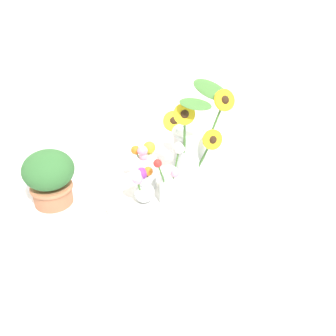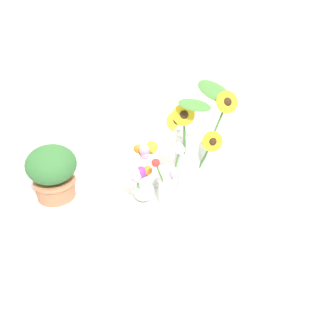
{
  "view_description": "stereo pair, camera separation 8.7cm",
  "coord_description": "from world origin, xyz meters",
  "px_view_note": "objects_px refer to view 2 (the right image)",
  "views": [
    {
      "loc": [
        -0.26,
        -0.95,
        0.77
      ],
      "look_at": [
        0.01,
        0.03,
        0.13
      ],
      "focal_mm": 42.0,
      "sensor_mm": 36.0,
      "label": 1
    },
    {
      "loc": [
        -0.18,
        -0.97,
        0.77
      ],
      "look_at": [
        0.01,
        0.03,
        0.13
      ],
      "focal_mm": 42.0,
      "sensor_mm": 36.0,
      "label": 2
    }
  ],
  "objects_px": {
    "serving_tray": "(168,199)",
    "potted_plant": "(52,171)",
    "vase_bulb_right": "(142,185)",
    "vase_small_back": "(149,165)",
    "mason_jar_sunflowers": "(192,154)",
    "vase_small_center": "(169,181)"
  },
  "relations": [
    {
      "from": "vase_small_center",
      "to": "potted_plant",
      "type": "relative_size",
      "value": 1.07
    },
    {
      "from": "vase_bulb_right",
      "to": "vase_small_back",
      "type": "relative_size",
      "value": 0.91
    },
    {
      "from": "vase_small_back",
      "to": "potted_plant",
      "type": "relative_size",
      "value": 0.85
    },
    {
      "from": "serving_tray",
      "to": "vase_bulb_right",
      "type": "relative_size",
      "value": 2.84
    },
    {
      "from": "vase_bulb_right",
      "to": "vase_small_back",
      "type": "height_order",
      "value": "vase_small_back"
    },
    {
      "from": "serving_tray",
      "to": "potted_plant",
      "type": "bearing_deg",
      "value": 164.89
    },
    {
      "from": "serving_tray",
      "to": "potted_plant",
      "type": "distance_m",
      "value": 0.38
    },
    {
      "from": "vase_small_center",
      "to": "potted_plant",
      "type": "distance_m",
      "value": 0.37
    },
    {
      "from": "vase_bulb_right",
      "to": "potted_plant",
      "type": "relative_size",
      "value": 0.78
    },
    {
      "from": "vase_bulb_right",
      "to": "serving_tray",
      "type": "bearing_deg",
      "value": 3.51
    },
    {
      "from": "vase_bulb_right",
      "to": "vase_small_center",
      "type": "bearing_deg",
      "value": -11.86
    },
    {
      "from": "mason_jar_sunflowers",
      "to": "potted_plant",
      "type": "relative_size",
      "value": 1.96
    },
    {
      "from": "mason_jar_sunflowers",
      "to": "vase_small_back",
      "type": "xyz_separation_m",
      "value": [
        -0.13,
        0.05,
        -0.05
      ]
    },
    {
      "from": "vase_small_center",
      "to": "vase_bulb_right",
      "type": "distance_m",
      "value": 0.08
    },
    {
      "from": "potted_plant",
      "to": "vase_small_center",
      "type": "bearing_deg",
      "value": -18.41
    },
    {
      "from": "vase_bulb_right",
      "to": "potted_plant",
      "type": "xyz_separation_m",
      "value": [
        -0.27,
        0.1,
        0.02
      ]
    },
    {
      "from": "vase_small_back",
      "to": "serving_tray",
      "type": "bearing_deg",
      "value": -60.24
    },
    {
      "from": "serving_tray",
      "to": "vase_small_back",
      "type": "height_order",
      "value": "vase_small_back"
    },
    {
      "from": "mason_jar_sunflowers",
      "to": "vase_small_center",
      "type": "distance_m",
      "value": 0.12
    },
    {
      "from": "serving_tray",
      "to": "potted_plant",
      "type": "height_order",
      "value": "potted_plant"
    },
    {
      "from": "vase_small_back",
      "to": "vase_small_center",
      "type": "bearing_deg",
      "value": -66.39
    },
    {
      "from": "vase_small_back",
      "to": "vase_bulb_right",
      "type": "bearing_deg",
      "value": -110.52
    }
  ]
}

